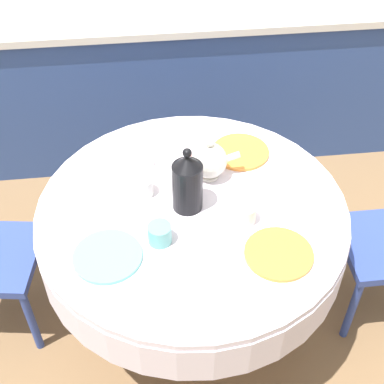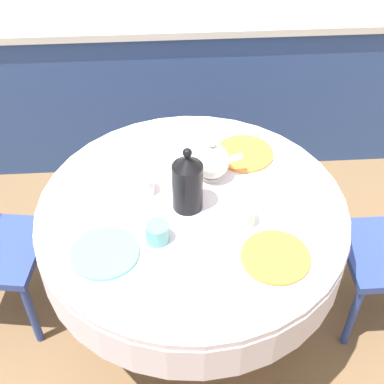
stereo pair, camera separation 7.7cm
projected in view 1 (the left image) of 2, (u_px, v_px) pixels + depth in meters
name	position (u px, v px, depth m)	size (l,w,h in m)	color
ground_plane	(192.00, 317.00, 2.60)	(12.00, 12.00, 0.00)	brown
kitchen_counter	(165.00, 79.00, 3.30)	(3.24, 0.64, 0.93)	#2D4784
dining_table	(192.00, 229.00, 2.16)	(1.22, 1.22, 0.76)	olive
plate_near_left	(108.00, 256.00, 1.89)	(0.25, 0.25, 0.01)	#60BCB7
cup_near_left	(160.00, 234.00, 1.92)	(0.09, 0.09, 0.08)	#5BA39E
plate_near_right	(279.00, 254.00, 1.90)	(0.25, 0.25, 0.01)	orange
cup_near_right	(245.00, 213.00, 2.00)	(0.09, 0.09, 0.08)	white
plate_far_left	(126.00, 160.00, 2.27)	(0.25, 0.25, 0.01)	white
cup_far_left	(142.00, 186.00, 2.11)	(0.09, 0.09, 0.08)	white
plate_far_right	(240.00, 152.00, 2.31)	(0.25, 0.25, 0.01)	orange
cup_far_right	(201.00, 165.00, 2.20)	(0.09, 0.09, 0.08)	#CC4C3D
coffee_carafe	(187.00, 183.00, 2.00)	(0.12, 0.12, 0.28)	black
teapot	(210.00, 160.00, 2.15)	(0.20, 0.15, 0.19)	silver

